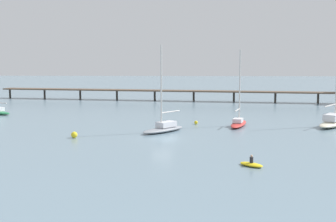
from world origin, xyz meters
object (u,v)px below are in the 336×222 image
(sailboat_cream, at_px, (334,121))
(dinghy_yellow, at_px, (251,164))
(pier, at_px, (239,88))
(sailboat_gray, at_px, (164,127))
(sailboat_red, at_px, (239,122))
(mooring_buoy_inner, at_px, (74,135))
(mooring_buoy_far, at_px, (196,122))

(sailboat_cream, xyz_separation_m, dinghy_yellow, (-16.06, -26.66, -0.63))
(pier, relative_size, sailboat_gray, 7.17)
(sailboat_gray, relative_size, dinghy_yellow, 4.62)
(sailboat_gray, bearing_deg, sailboat_cream, 13.75)
(sailboat_gray, relative_size, sailboat_cream, 0.84)
(sailboat_red, bearing_deg, sailboat_cream, 1.02)
(mooring_buoy_inner, distance_m, mooring_buoy_far, 20.85)
(pier, relative_size, sailboat_red, 7.50)
(pier, distance_m, sailboat_gray, 47.40)
(dinghy_yellow, bearing_deg, mooring_buoy_far, 99.89)
(mooring_buoy_far, bearing_deg, sailboat_cream, -3.90)
(sailboat_red, height_order, mooring_buoy_inner, sailboat_red)
(sailboat_cream, xyz_separation_m, mooring_buoy_far, (-20.96, 1.43, -0.57))
(sailboat_cream, relative_size, dinghy_yellow, 5.48)
(pier, bearing_deg, sailboat_gray, -108.98)
(mooring_buoy_inner, bearing_deg, dinghy_yellow, -35.33)
(dinghy_yellow, bearing_deg, pier, 84.90)
(pier, bearing_deg, mooring_buoy_far, -106.12)
(sailboat_cream, bearing_deg, dinghy_yellow, -121.07)
(dinghy_yellow, relative_size, mooring_buoy_inner, 3.16)
(mooring_buoy_inner, bearing_deg, pier, 61.84)
(pier, xyz_separation_m, mooring_buoy_far, (-10.71, -37.05, -3.00))
(sailboat_gray, relative_size, mooring_buoy_far, 21.97)
(dinghy_yellow, distance_m, mooring_buoy_inner, 25.82)
(sailboat_gray, distance_m, mooring_buoy_inner, 12.72)
(pier, relative_size, mooring_buoy_inner, 104.84)
(pier, relative_size, mooring_buoy_far, 157.56)
(pier, distance_m, sailboat_cream, 39.90)
(mooring_buoy_inner, bearing_deg, mooring_buoy_far, 39.14)
(sailboat_gray, distance_m, dinghy_yellow, 22.53)
(sailboat_cream, relative_size, mooring_buoy_far, 26.02)
(sailboat_gray, xyz_separation_m, sailboat_red, (11.18, 6.02, -0.03))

